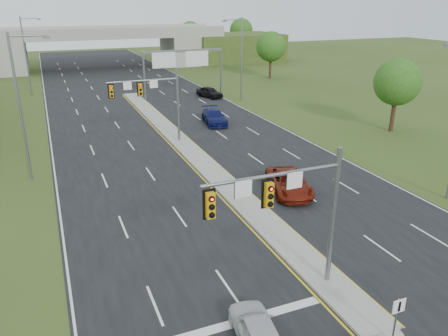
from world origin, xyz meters
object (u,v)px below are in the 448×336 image
object	(u,v)px
car_far_c	(210,92)
keep_right_sign	(397,314)
signal_mast_far	(154,96)
car_white	(258,331)
car_far_b	(214,117)
signal_mast_near	(293,204)
sign_gantry	(182,60)
overpass	(101,50)
car_far_a	(289,183)

from	to	relation	value
car_far_c	keep_right_sign	bearing A→B (deg)	-122.32
signal_mast_far	car_white	xyz separation A→B (m)	(-2.80, -27.42, -4.02)
car_far_b	car_far_c	distance (m)	14.38
car_white	signal_mast_near	bearing A→B (deg)	-130.68
keep_right_sign	signal_mast_far	bearing A→B (deg)	94.39
signal_mast_near	sign_gantry	bearing A→B (deg)	78.75
signal_mast_far	car_white	world-z (taller)	signal_mast_far
signal_mast_near	signal_mast_far	distance (m)	25.00
car_white	car_far_c	xyz separation A→B (m)	(15.21, 46.02, 0.07)
overpass	car_far_c	xyz separation A→B (m)	(10.14, -36.47, -2.78)
sign_gantry	overpass	xyz separation A→B (m)	(-6.68, 35.08, -1.69)
keep_right_sign	car_white	distance (m)	5.52
sign_gantry	car_far_a	bearing A→B (deg)	-94.84
signal_mast_far	car_far_c	distance (m)	22.70
signal_mast_far	car_far_c	bearing A→B (deg)	56.29
signal_mast_far	car_far_a	xyz separation A→B (m)	(6.00, -14.79, -3.94)
sign_gantry	car_white	xyz separation A→B (m)	(-11.75, -47.41, -4.53)
car_far_c	car_white	bearing A→B (deg)	-128.69
signal_mast_near	keep_right_sign	bearing A→B (deg)	-63.06
car_far_a	car_far_b	xyz separation A→B (m)	(1.86, 19.75, 0.02)
keep_right_sign	car_far_b	xyz separation A→B (m)	(5.60, 34.41, -0.72)
signal_mast_near	overpass	size ratio (longest dim) A/B	0.09
car_far_b	signal_mast_near	bearing A→B (deg)	-96.25
car_far_a	car_far_b	world-z (taller)	car_far_b
signal_mast_far	car_far_b	bearing A→B (deg)	32.21
signal_mast_far	car_far_a	bearing A→B (deg)	-67.93
signal_mast_near	sign_gantry	xyz separation A→B (m)	(8.95, 44.99, 0.51)
signal_mast_far	car_white	size ratio (longest dim) A/B	1.73
car_white	car_far_c	world-z (taller)	car_far_c
car_far_b	car_far_c	bearing A→B (deg)	80.04
signal_mast_far	keep_right_sign	xyz separation A→B (m)	(2.26, -29.45, -3.21)
sign_gantry	car_far_b	xyz separation A→B (m)	(-1.08, -15.04, -4.44)
signal_mast_far	keep_right_sign	size ratio (longest dim) A/B	3.18
car_far_a	car_far_b	size ratio (longest dim) A/B	1.02
overpass	car_far_c	bearing A→B (deg)	-74.46
sign_gantry	car_far_c	distance (m)	5.82
car_far_a	car_far_b	bearing A→B (deg)	99.88
sign_gantry	car_far_b	bearing A→B (deg)	-94.12
sign_gantry	car_far_a	world-z (taller)	sign_gantry
signal_mast_near	keep_right_sign	world-z (taller)	signal_mast_near
car_far_a	car_far_c	world-z (taller)	car_far_a
overpass	car_far_a	size ratio (longest dim) A/B	14.59
signal_mast_far	overpass	distance (m)	55.13
signal_mast_near	car_far_c	xyz separation A→B (m)	(12.41, 43.60, -3.95)
signal_mast_far	keep_right_sign	world-z (taller)	signal_mast_far
signal_mast_far	car_far_a	size ratio (longest dim) A/B	1.28
signal_mast_far	car_far_b	size ratio (longest dim) A/B	1.30
sign_gantry	car_far_a	size ratio (longest dim) A/B	2.11
signal_mast_far	sign_gantry	bearing A→B (deg)	65.89
signal_mast_near	car_far_b	world-z (taller)	signal_mast_near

